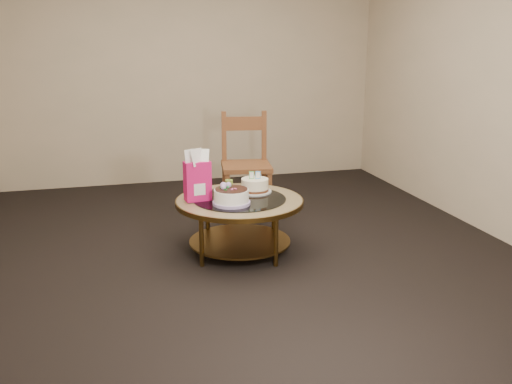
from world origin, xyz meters
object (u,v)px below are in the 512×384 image
object	(u,v)px
cream_cake	(255,186)
gift_bag	(197,176)
coffee_table	(240,208)
decorated_cake	(231,197)
dining_chair	(246,164)

from	to	relation	value
cream_cake	gift_bag	distance (m)	0.53
coffee_table	decorated_cake	world-z (taller)	decorated_cake
gift_bag	dining_chair	bearing A→B (deg)	49.16
coffee_table	cream_cake	distance (m)	0.26
dining_chair	gift_bag	bearing A→B (deg)	-115.20
cream_cake	dining_chair	bearing A→B (deg)	93.51
decorated_cake	dining_chair	size ratio (longest dim) A/B	0.29
cream_cake	dining_chair	size ratio (longest dim) A/B	0.28
cream_cake	gift_bag	world-z (taller)	gift_bag
coffee_table	dining_chair	xyz separation A→B (m)	(0.30, 0.98, 0.13)
gift_bag	dining_chair	world-z (taller)	dining_chair
gift_bag	decorated_cake	bearing A→B (deg)	-45.09
gift_bag	dining_chair	size ratio (longest dim) A/B	0.40
coffee_table	decorated_cake	distance (m)	0.22
decorated_cake	dining_chair	bearing A→B (deg)	70.54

